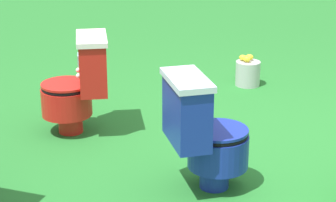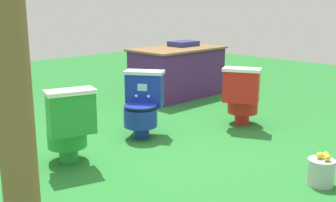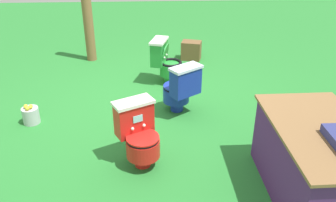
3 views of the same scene
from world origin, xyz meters
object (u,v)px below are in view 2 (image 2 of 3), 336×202
Objects in this scene: wooden_post at (16,127)px; toilet_red at (242,96)px; toilet_green at (69,125)px; lemon_bucket at (321,171)px; toilet_blue at (142,104)px; vendor_table at (177,72)px.

toilet_red is at bearing 16.76° from wooden_post.
toilet_green is at bearing 51.12° from wooden_post.
wooden_post is at bearing 168.11° from lemon_bucket.
wooden_post reaches higher than toilet_green.
toilet_blue is (1.03, 0.15, -0.00)m from toilet_green.
toilet_red is 2.63× the size of lemon_bucket.
toilet_green is 1.04m from toilet_blue.
toilet_blue is at bearing 25.24° from toilet_green.
toilet_green is (-2.15, 0.39, 0.00)m from toilet_red.
toilet_green is 0.41× the size of wooden_post.
wooden_post is (-1.10, -1.37, 0.52)m from toilet_green.
toilet_red and toilet_green have the same top height.
vendor_table is at bearing -91.06° from toilet_blue.
toilet_green is at bearing -154.75° from vendor_table.
toilet_blue is at bearing -146.53° from vendor_table.
toilet_red is at bearing 57.75° from lemon_bucket.
toilet_red reaches higher than lemon_bucket.
vendor_table is (1.75, 1.16, 0.02)m from toilet_blue.
toilet_green is 1.00× the size of toilet_blue.
wooden_post is 2.50m from lemon_bucket.
vendor_table is at bearing 34.62° from wooden_post.
wooden_post reaches higher than toilet_red.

